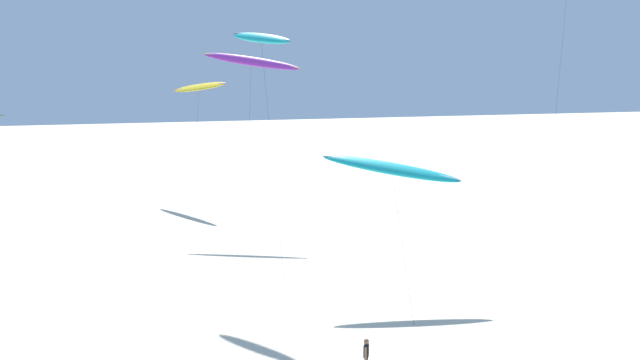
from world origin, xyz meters
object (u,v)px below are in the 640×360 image
flying_kite_2 (261,38)px  flying_kite_5 (392,168)px  flying_kite_4 (199,87)px  person_near_left (366,355)px  flying_kite_3 (251,61)px

flying_kite_2 → flying_kite_5: (6.31, -6.86, -7.67)m
flying_kite_4 → person_near_left: 40.13m
flying_kite_4 → person_near_left: size_ratio=7.33×
flying_kite_3 → flying_kite_4: size_ratio=1.22×
flying_kite_3 → person_near_left: 31.52m
flying_kite_2 → flying_kite_3: (1.28, 11.97, -1.20)m
flying_kite_4 → flying_kite_2: bearing=-83.5°
flying_kite_4 → person_near_left: flying_kite_4 is taller
flying_kite_2 → flying_kite_4: 22.10m
flying_kite_5 → person_near_left: flying_kite_5 is taller
flying_kite_3 → flying_kite_2: bearing=-96.1°
flying_kite_3 → flying_kite_4: (-3.76, 9.70, -2.36)m
flying_kite_3 → flying_kite_5: (5.03, -18.83, -6.46)m
person_near_left → flying_kite_4: bearing=95.1°
flying_kite_4 → flying_kite_5: (8.79, -28.53, -4.10)m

